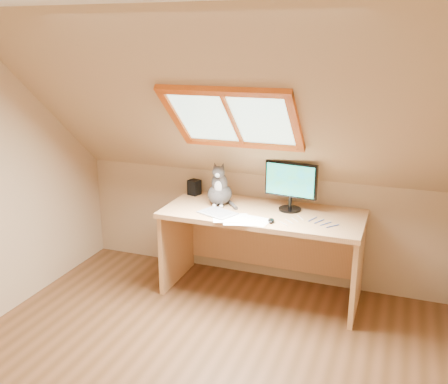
% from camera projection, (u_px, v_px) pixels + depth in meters
% --- Properties ---
extents(ground, '(3.50, 3.50, 0.00)m').
position_uv_depth(ground, '(180.00, 384.00, 3.32)').
color(ground, brown).
rests_on(ground, ground).
extents(room_shell, '(3.52, 3.52, 2.41)m').
position_uv_depth(room_shell, '(167.00, 181.00, 2.82)').
color(room_shell, tan).
rests_on(room_shell, ground).
extents(desk, '(1.71, 0.75, 0.78)m').
position_uv_depth(desk, '(264.00, 234.00, 4.41)').
color(desk, tan).
rests_on(desk, ground).
extents(monitor, '(0.46, 0.19, 0.42)m').
position_uv_depth(monitor, '(291.00, 183.00, 4.24)').
color(monitor, black).
rests_on(monitor, desk).
extents(cat, '(0.26, 0.29, 0.40)m').
position_uv_depth(cat, '(220.00, 189.00, 4.43)').
color(cat, '#47413E').
rests_on(cat, desk).
extents(desk_speaker, '(0.12, 0.12, 0.14)m').
position_uv_depth(desk_speaker, '(194.00, 187.00, 4.73)').
color(desk_speaker, black).
rests_on(desk_speaker, desk).
extents(graphics_tablet, '(0.36, 0.31, 0.01)m').
position_uv_depth(graphics_tablet, '(218.00, 213.00, 4.22)').
color(graphics_tablet, '#B2B2B7').
rests_on(graphics_tablet, desk).
extents(mouse, '(0.07, 0.10, 0.03)m').
position_uv_depth(mouse, '(271.00, 221.00, 4.02)').
color(mouse, black).
rests_on(mouse, desk).
extents(papers, '(0.35, 0.30, 0.01)m').
position_uv_depth(papers, '(240.00, 220.00, 4.08)').
color(papers, white).
rests_on(papers, desk).
extents(cables, '(0.51, 0.26, 0.01)m').
position_uv_depth(cables, '(310.00, 222.00, 4.03)').
color(cables, silver).
rests_on(cables, desk).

